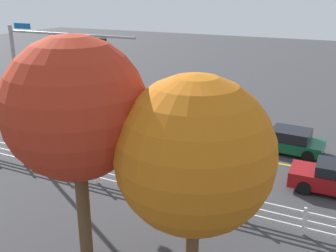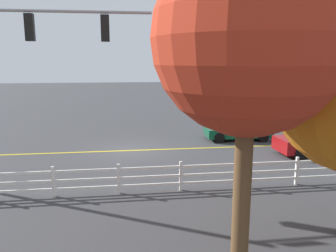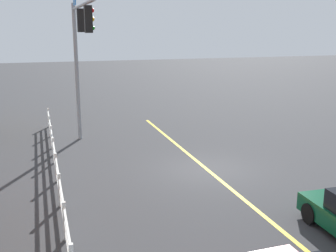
# 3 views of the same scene
# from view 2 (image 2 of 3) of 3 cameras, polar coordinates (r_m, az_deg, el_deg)

# --- Properties ---
(ground_plane) EXTENTS (120.00, 120.00, 0.00)m
(ground_plane) POSITION_cam_2_polar(r_m,az_deg,el_deg) (18.89, -6.47, -4.15)
(ground_plane) COLOR #38383A
(lane_center_stripe) EXTENTS (28.00, 0.16, 0.01)m
(lane_center_stripe) POSITION_cam_2_polar(r_m,az_deg,el_deg) (19.37, 5.47, -3.74)
(lane_center_stripe) COLOR gold
(lane_center_stripe) RESTS_ON ground_plane
(signal_assembly) EXTENTS (7.70, 0.38, 7.17)m
(signal_assembly) POSITION_cam_2_polar(r_m,az_deg,el_deg) (14.28, -25.23, 10.52)
(signal_assembly) COLOR gray
(signal_assembly) RESTS_ON ground_plane
(car_0) EXTENTS (4.12, 1.95, 1.40)m
(car_0) POSITION_cam_2_polar(r_m,az_deg,el_deg) (24.60, 25.89, -0.03)
(car_0) COLOR maroon
(car_0) RESTS_ON ground_plane
(car_1) EXTENTS (4.12, 2.19, 1.35)m
(car_1) POSITION_cam_2_polar(r_m,az_deg,el_deg) (21.79, 11.83, -0.48)
(car_1) COLOR #0C4C2D
(car_1) RESTS_ON ground_plane
(car_2) EXTENTS (4.71, 1.91, 1.40)m
(car_2) POSITION_cam_2_polar(r_m,az_deg,el_deg) (19.64, 24.29, -2.45)
(car_2) COLOR maroon
(car_2) RESTS_ON ground_plane
(white_rail_fence) EXTENTS (26.10, 0.10, 1.15)m
(white_rail_fence) POSITION_cam_2_polar(r_m,az_deg,el_deg) (13.28, 7.25, -8.07)
(white_rail_fence) COLOR white
(white_rail_fence) RESTS_ON ground_plane
(tree_0) EXTENTS (4.38, 4.38, 7.60)m
(tree_0) POSITION_cam_2_polar(r_m,az_deg,el_deg) (7.88, 13.51, 13.98)
(tree_0) COLOR brown
(tree_0) RESTS_ON ground_plane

